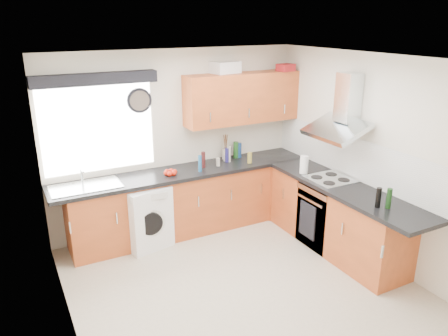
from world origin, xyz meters
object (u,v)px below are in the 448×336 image
oven (327,214)px  upper_cabinets (242,98)px  washing_machine (144,215)px  extractor_hood (342,113)px

oven → upper_cabinets: bearing=112.5°
upper_cabinets → washing_machine: 2.12m
extractor_hood → washing_machine: extractor_hood is taller
oven → washing_machine: oven is taller
oven → upper_cabinets: upper_cabinets is taller
upper_cabinets → washing_machine: bearing=-172.0°
oven → washing_machine: (-2.15, 1.10, -0.01)m
extractor_hood → washing_machine: size_ratio=0.93×
oven → extractor_hood: (0.10, -0.00, 1.34)m
extractor_hood → upper_cabinets: (-0.65, 1.33, 0.03)m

